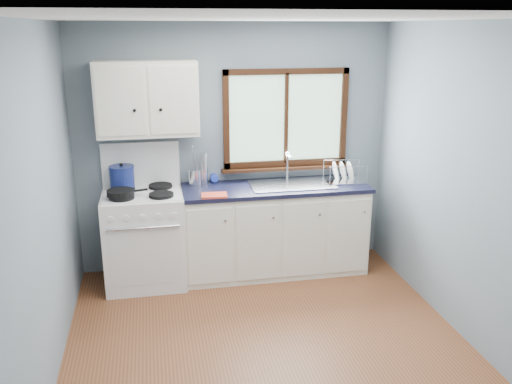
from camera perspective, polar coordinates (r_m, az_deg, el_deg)
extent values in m
cube|color=brown|center=(4.42, 1.68, -16.75)|extent=(3.20, 3.60, 0.02)
cube|color=white|center=(3.68, 2.03, 17.98)|extent=(3.20, 3.60, 0.02)
cube|color=slate|center=(5.59, -2.30, 4.61)|extent=(3.20, 0.02, 2.50)
cube|color=slate|center=(2.29, 12.28, -14.85)|extent=(3.20, 0.02, 2.50)
cube|color=slate|center=(3.86, -22.19, -2.37)|extent=(0.02, 3.60, 2.50)
cube|color=slate|center=(4.50, 22.27, 0.27)|extent=(0.02, 3.60, 2.50)
cube|color=white|center=(5.43, -11.63, -4.85)|extent=(0.76, 0.65, 0.92)
cube|color=white|center=(5.51, -12.04, 2.90)|extent=(0.76, 0.05, 0.44)
cube|color=silver|center=(5.27, -11.92, -0.15)|extent=(0.72, 0.59, 0.01)
cylinder|color=black|center=(5.13, -13.95, -0.53)|extent=(0.23, 0.23, 0.03)
cylinder|color=black|center=(5.12, -9.94, -0.31)|extent=(0.23, 0.23, 0.03)
cylinder|color=black|center=(5.42, -13.83, 0.40)|extent=(0.23, 0.23, 0.03)
cylinder|color=black|center=(5.41, -10.03, 0.62)|extent=(0.23, 0.23, 0.03)
cylinder|color=silver|center=(5.02, -11.79, -3.74)|extent=(0.66, 0.02, 0.02)
cube|color=silver|center=(5.15, -11.59, -6.78)|extent=(0.66, 0.01, 0.55)
cube|color=white|center=(5.58, 1.91, -4.08)|extent=(1.85, 0.60, 0.88)
cube|color=black|center=(5.76, 1.83, -7.73)|extent=(1.85, 0.54, 0.08)
cube|color=black|center=(5.43, 1.96, 0.45)|extent=(1.89, 0.64, 0.04)
cube|color=silver|center=(5.47, 3.80, 0.78)|extent=(0.84, 0.46, 0.01)
cube|color=silver|center=(5.45, 1.75, -0.07)|extent=(0.36, 0.40, 0.14)
cube|color=silver|center=(5.54, 5.79, 0.17)|extent=(0.36, 0.40, 0.14)
cylinder|color=silver|center=(5.62, 3.31, 2.68)|extent=(0.02, 0.02, 0.28)
cylinder|color=silver|center=(5.52, 3.51, 3.81)|extent=(0.02, 0.16, 0.02)
sphere|color=silver|center=(5.59, 3.33, 4.07)|extent=(0.04, 0.04, 0.04)
cube|color=#9EC6A8|center=(5.61, 3.15, 7.78)|extent=(1.22, 0.01, 0.92)
cube|color=black|center=(5.54, 3.27, 12.55)|extent=(1.30, 0.05, 0.06)
cube|color=black|center=(5.69, 3.11, 3.07)|extent=(1.30, 0.05, 0.06)
cube|color=black|center=(5.48, -3.16, 7.55)|extent=(0.06, 0.05, 1.00)
cube|color=black|center=(5.78, 9.22, 7.85)|extent=(0.06, 0.05, 1.00)
cube|color=black|center=(5.60, 3.19, 7.75)|extent=(0.03, 0.05, 0.92)
cube|color=black|center=(5.68, 3.18, 2.51)|extent=(1.36, 0.10, 0.03)
cube|color=white|center=(5.25, -11.39, 9.60)|extent=(0.95, 0.32, 0.70)
cube|color=white|center=(5.10, -14.09, 9.20)|extent=(0.44, 0.01, 0.62)
cube|color=white|center=(5.09, -8.68, 9.51)|extent=(0.44, 0.01, 0.62)
sphere|color=black|center=(5.09, -12.67, 8.38)|extent=(0.03, 0.03, 0.03)
sphere|color=black|center=(5.09, -10.00, 8.53)|extent=(0.03, 0.03, 0.03)
cylinder|color=black|center=(5.13, -14.08, -0.07)|extent=(0.31, 0.31, 0.05)
cube|color=black|center=(5.17, -12.12, 0.19)|extent=(0.14, 0.06, 0.02)
cylinder|color=navy|center=(5.38, -13.92, 1.54)|extent=(0.24, 0.24, 0.20)
cylinder|color=navy|center=(5.36, -14.00, 2.60)|extent=(0.25, 0.25, 0.01)
sphere|color=black|center=(5.35, -14.01, 2.79)|extent=(0.04, 0.04, 0.04)
cylinder|color=silver|center=(5.47, -6.43, 1.56)|extent=(0.17, 0.17, 0.16)
cylinder|color=silver|center=(5.43, -6.23, 3.28)|extent=(0.01, 0.01, 0.24)
cylinder|color=silver|center=(5.44, -6.65, 3.54)|extent=(0.01, 0.01, 0.28)
cylinder|color=silver|center=(5.41, -6.56, 3.10)|extent=(0.01, 0.01, 0.22)
cylinder|color=silver|center=(5.46, -5.52, 2.43)|extent=(0.08, 0.08, 0.32)
imported|color=#2339BA|center=(5.50, -4.38, 2.05)|extent=(0.09, 0.09, 0.22)
cube|color=#CC4229|center=(5.11, -4.42, -0.35)|extent=(0.26, 0.19, 0.02)
cube|color=silver|center=(5.66, 9.29, 1.19)|extent=(0.43, 0.34, 0.01)
cylinder|color=silver|center=(5.46, 7.78, 1.63)|extent=(0.01, 0.01, 0.19)
cylinder|color=silver|center=(5.56, 11.62, 1.72)|extent=(0.01, 0.01, 0.19)
cylinder|color=silver|center=(5.73, 7.11, 2.39)|extent=(0.01, 0.01, 0.19)
cylinder|color=silver|center=(5.82, 10.78, 2.46)|extent=(0.01, 0.01, 0.19)
cylinder|color=silver|center=(5.48, 9.77, 2.64)|extent=(0.38, 0.04, 0.01)
cylinder|color=silver|center=(5.75, 9.00, 3.35)|extent=(0.38, 0.04, 0.01)
cylinder|color=white|center=(5.61, 8.39, 2.13)|extent=(0.07, 0.21, 0.21)
cylinder|color=white|center=(5.63, 9.15, 2.15)|extent=(0.07, 0.21, 0.21)
cylinder|color=white|center=(5.65, 9.90, 2.17)|extent=(0.07, 0.21, 0.21)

